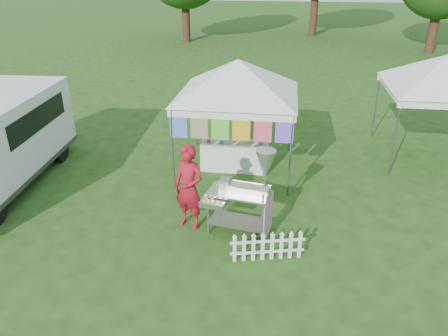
# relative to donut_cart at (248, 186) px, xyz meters

# --- Properties ---
(ground) EXTENTS (120.00, 120.00, 0.00)m
(ground) POSITION_rel_donut_cart_xyz_m (-0.60, -0.29, -1.13)
(ground) COLOR #224413
(ground) RESTS_ON ground
(canopy_main) EXTENTS (4.24, 4.24, 3.45)m
(canopy_main) POSITION_rel_donut_cart_xyz_m (-0.60, 3.20, 1.85)
(canopy_main) COLOR #59595E
(canopy_main) RESTS_ON ground
(donut_cart) EXTENTS (1.51, 0.93, 1.93)m
(donut_cart) POSITION_rel_donut_cart_xyz_m (0.00, 0.00, 0.00)
(donut_cart) COLOR gray
(donut_cart) RESTS_ON ground
(vendor) EXTENTS (0.80, 0.66, 1.87)m
(vendor) POSITION_rel_donut_cart_xyz_m (-1.26, 0.13, -0.20)
(vendor) COLOR maroon
(vendor) RESTS_ON ground
(picket_fence) EXTENTS (1.40, 0.37, 0.56)m
(picket_fence) POSITION_rel_donut_cart_xyz_m (0.46, -0.83, -0.85)
(picket_fence) COLOR white
(picket_fence) RESTS_ON ground
(display_table) EXTENTS (1.80, 0.70, 0.77)m
(display_table) POSITION_rel_donut_cart_xyz_m (-0.65, 3.15, -0.75)
(display_table) COLOR white
(display_table) RESTS_ON ground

